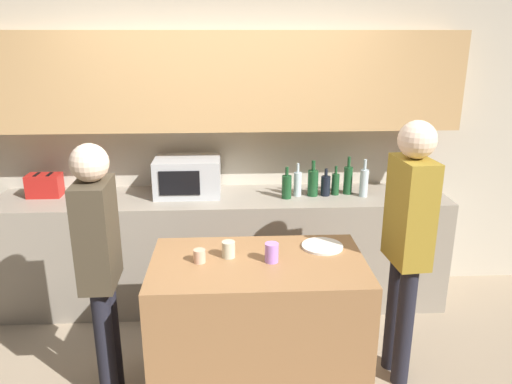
# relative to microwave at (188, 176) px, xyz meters

# --- Properties ---
(back_wall) EXTENTS (6.40, 0.40, 2.70)m
(back_wall) POSITION_rel_microwave_xyz_m (0.27, 0.19, 0.46)
(back_wall) COLOR beige
(back_wall) RESTS_ON ground_plane
(back_counter) EXTENTS (3.60, 0.62, 0.93)m
(back_counter) POSITION_rel_microwave_xyz_m (0.27, -0.08, -0.62)
(back_counter) COLOR gray
(back_counter) RESTS_ON ground_plane
(kitchen_island) EXTENTS (1.28, 0.75, 0.89)m
(kitchen_island) POSITION_rel_microwave_xyz_m (0.50, -1.19, -0.63)
(kitchen_island) COLOR #996B42
(kitchen_island) RESTS_ON ground_plane
(microwave) EXTENTS (0.52, 0.39, 0.30)m
(microwave) POSITION_rel_microwave_xyz_m (0.00, 0.00, 0.00)
(microwave) COLOR #B7BABC
(microwave) RESTS_ON back_counter
(toaster) EXTENTS (0.26, 0.16, 0.18)m
(toaster) POSITION_rel_microwave_xyz_m (-1.14, 0.00, -0.06)
(toaster) COLOR #B21E19
(toaster) RESTS_ON back_counter
(potted_plant) EXTENTS (0.14, 0.14, 0.39)m
(potted_plant) POSITION_rel_microwave_xyz_m (1.84, 0.00, 0.05)
(potted_plant) COLOR brown
(potted_plant) RESTS_ON back_counter
(bottle_0) EXTENTS (0.08, 0.08, 0.25)m
(bottle_0) POSITION_rel_microwave_xyz_m (0.78, -0.15, -0.05)
(bottle_0) COLOR #194723
(bottle_0) RESTS_ON back_counter
(bottle_1) EXTENTS (0.06, 0.06, 0.27)m
(bottle_1) POSITION_rel_microwave_xyz_m (0.88, -0.09, -0.05)
(bottle_1) COLOR silver
(bottle_1) RESTS_ON back_counter
(bottle_2) EXTENTS (0.08, 0.08, 0.29)m
(bottle_2) POSITION_rel_microwave_xyz_m (1.00, -0.09, -0.04)
(bottle_2) COLOR #194723
(bottle_2) RESTS_ON back_counter
(bottle_3) EXTENTS (0.08, 0.08, 0.22)m
(bottle_3) POSITION_rel_microwave_xyz_m (1.10, -0.09, -0.07)
(bottle_3) COLOR black
(bottle_3) RESTS_ON back_counter
(bottle_4) EXTENTS (0.06, 0.06, 0.24)m
(bottle_4) POSITION_rel_microwave_xyz_m (1.19, -0.08, -0.06)
(bottle_4) COLOR #194723
(bottle_4) RESTS_ON back_counter
(bottle_5) EXTENTS (0.07, 0.07, 0.31)m
(bottle_5) POSITION_rel_microwave_xyz_m (1.29, -0.06, -0.03)
(bottle_5) COLOR #194723
(bottle_5) RESTS_ON back_counter
(bottle_6) EXTENTS (0.07, 0.07, 0.30)m
(bottle_6) POSITION_rel_microwave_xyz_m (1.40, -0.13, -0.03)
(bottle_6) COLOR silver
(bottle_6) RESTS_ON back_counter
(plate_on_island) EXTENTS (0.26, 0.26, 0.01)m
(plate_on_island) POSITION_rel_microwave_xyz_m (0.92, -1.01, -0.18)
(plate_on_island) COLOR white
(plate_on_island) RESTS_ON kitchen_island
(cup_0) EXTENTS (0.08, 0.08, 0.12)m
(cup_0) POSITION_rel_microwave_xyz_m (0.58, -1.20, -0.13)
(cup_0) COLOR #B77DDF
(cup_0) RESTS_ON kitchen_island
(cup_1) EXTENTS (0.07, 0.07, 0.08)m
(cup_1) POSITION_rel_microwave_xyz_m (0.16, -1.19, -0.15)
(cup_1) COLOR #E0AD90
(cup_1) RESTS_ON kitchen_island
(cup_2) EXTENTS (0.08, 0.08, 0.10)m
(cup_2) POSITION_rel_microwave_xyz_m (0.33, -1.12, -0.14)
(cup_2) COLOR beige
(cup_2) RESTS_ON kitchen_island
(person_left) EXTENTS (0.21, 0.34, 1.62)m
(person_left) POSITION_rel_microwave_xyz_m (-0.42, -1.21, -0.12)
(person_left) COLOR black
(person_left) RESTS_ON ground_plane
(person_center) EXTENTS (0.22, 0.36, 1.71)m
(person_center) POSITION_rel_microwave_xyz_m (1.42, -1.11, -0.06)
(person_center) COLOR black
(person_center) RESTS_ON ground_plane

